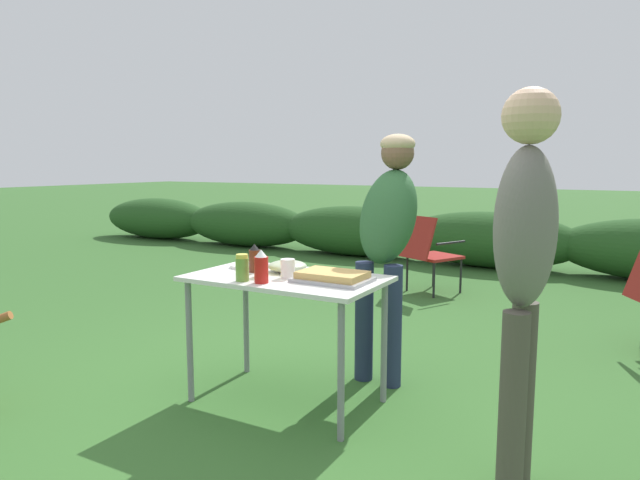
% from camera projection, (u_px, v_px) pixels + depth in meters
% --- Properties ---
extents(ground_plane, '(60.00, 60.00, 0.00)m').
position_uv_depth(ground_plane, '(287.00, 401.00, 3.32)').
color(ground_plane, '#336028').
extents(shrub_hedge, '(14.40, 0.90, 0.74)m').
position_uv_depth(shrub_hedge, '(489.00, 239.00, 7.58)').
color(shrub_hedge, '#234C1E').
rests_on(shrub_hedge, ground).
extents(folding_table, '(1.10, 0.64, 0.74)m').
position_uv_depth(folding_table, '(286.00, 290.00, 3.23)').
color(folding_table, silver).
rests_on(folding_table, ground).
extents(food_tray, '(0.40, 0.27, 0.06)m').
position_uv_depth(food_tray, '(332.00, 277.00, 3.07)').
color(food_tray, '#9E9EA3').
rests_on(food_tray, folding_table).
extents(plate_stack, '(0.21, 0.21, 0.02)m').
position_uv_depth(plate_stack, '(247.00, 266.00, 3.50)').
color(plate_stack, white).
rests_on(plate_stack, folding_table).
extents(mixing_bowl, '(0.23, 0.23, 0.07)m').
position_uv_depth(mixing_bowl, '(287.00, 266.00, 3.35)').
color(mixing_bowl, '#ADBC99').
rests_on(mixing_bowl, folding_table).
extents(paper_cup_stack, '(0.08, 0.08, 0.11)m').
position_uv_depth(paper_cup_stack, '(288.00, 268.00, 3.18)').
color(paper_cup_stack, white).
rests_on(paper_cup_stack, folding_table).
extents(bbq_sauce_bottle, '(0.07, 0.07, 0.17)m').
position_uv_depth(bbq_sauce_bottle, '(255.00, 259.00, 3.34)').
color(bbq_sauce_bottle, '#562314').
rests_on(bbq_sauce_bottle, folding_table).
extents(mustard_bottle, '(0.06, 0.06, 0.15)m').
position_uv_depth(mustard_bottle, '(262.00, 264.00, 3.22)').
color(mustard_bottle, yellow).
rests_on(mustard_bottle, folding_table).
extents(ketchup_bottle, '(0.08, 0.08, 0.18)m').
position_uv_depth(ketchup_bottle, '(261.00, 267.00, 3.03)').
color(ketchup_bottle, red).
rests_on(ketchup_bottle, folding_table).
extents(relish_jar, '(0.07, 0.07, 0.15)m').
position_uv_depth(relish_jar, '(242.00, 268.00, 3.08)').
color(relish_jar, olive).
rests_on(relish_jar, folding_table).
extents(standing_person_in_red_jacket, '(0.40, 0.50, 1.56)m').
position_uv_depth(standing_person_in_red_jacket, '(388.00, 228.00, 3.57)').
color(standing_person_in_red_jacket, '#232D4C').
rests_on(standing_person_in_red_jacket, ground).
extents(standing_person_in_dark_puffer, '(0.25, 0.34, 1.67)m').
position_uv_depth(standing_person_in_dark_puffer, '(524.00, 254.00, 2.27)').
color(standing_person_in_dark_puffer, '#4C473D').
rests_on(standing_person_in_dark_puffer, ground).
extents(camp_chair_green_behind_table, '(0.67, 0.73, 0.83)m').
position_uv_depth(camp_chair_green_behind_table, '(427.00, 250.00, 6.02)').
color(camp_chair_green_behind_table, maroon).
rests_on(camp_chair_green_behind_table, ground).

